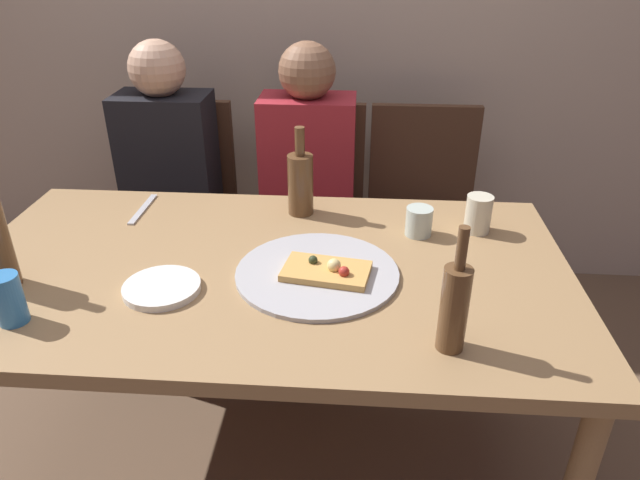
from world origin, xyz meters
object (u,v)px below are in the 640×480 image
at_px(tumbler_far, 478,214).
at_px(guest_in_sweater, 164,185).
at_px(pizza_slice_last, 327,270).
at_px(guest_in_beanie, 306,189).
at_px(chair_middle, 310,203).
at_px(plate_stack, 162,288).
at_px(water_bottle, 454,306).
at_px(pizza_tray, 317,273).
at_px(tumbler_near, 419,221).
at_px(table_knife, 143,209).
at_px(soda_can, 9,299).
at_px(chair_left, 179,199).
at_px(chair_right, 422,206).
at_px(dining_table, 265,287).
at_px(wine_bottle, 300,182).

distance_m(tumbler_far, guest_in_sweater, 1.21).
distance_m(pizza_slice_last, tumbler_far, 0.52).
xyz_separation_m(guest_in_sweater, guest_in_beanie, (0.55, 0.00, 0.00)).
bearing_deg(chair_middle, plate_stack, 74.47).
bearing_deg(water_bottle, tumbler_far, 75.15).
relative_size(pizza_tray, chair_middle, 0.47).
bearing_deg(water_bottle, pizza_tray, 138.35).
distance_m(tumbler_near, table_knife, 0.88).
bearing_deg(table_knife, soda_can, -7.84).
xyz_separation_m(pizza_slice_last, chair_left, (-0.68, 0.91, -0.23)).
bearing_deg(chair_right, dining_table, 59.40).
bearing_deg(wine_bottle, pizza_slice_last, -74.42).
relative_size(pizza_slice_last, plate_stack, 1.24).
xyz_separation_m(pizza_slice_last, guest_in_beanie, (-0.13, 0.76, -0.10)).
xyz_separation_m(tumbler_near, table_knife, (-0.87, 0.11, -0.04)).
distance_m(table_knife, chair_left, 0.59).
relative_size(dining_table, guest_in_sweater, 1.40).
height_order(plate_stack, chair_left, chair_left).
bearing_deg(tumbler_far, wine_bottle, 170.69).
distance_m(water_bottle, plate_stack, 0.71).
height_order(dining_table, pizza_tray, pizza_tray).
bearing_deg(chair_middle, pizza_tray, 96.43).
relative_size(dining_table, pizza_tray, 3.84).
bearing_deg(tumbler_near, dining_table, -153.73).
height_order(pizza_slice_last, chair_right, chair_right).
bearing_deg(tumbler_near, guest_in_sweater, 151.94).
distance_m(pizza_slice_last, table_knife, 0.72).
height_order(water_bottle, chair_middle, water_bottle).
distance_m(pizza_tray, water_bottle, 0.42).
xyz_separation_m(tumbler_far, chair_middle, (-0.56, 0.62, -0.26)).
distance_m(tumbler_near, chair_right, 0.70).
distance_m(dining_table, soda_can, 0.62).
distance_m(pizza_tray, table_knife, 0.69).
xyz_separation_m(tumbler_far, chair_right, (-0.09, 0.62, -0.26)).
xyz_separation_m(soda_can, plate_stack, (0.30, 0.15, -0.05)).
bearing_deg(plate_stack, table_knife, 114.57).
xyz_separation_m(chair_middle, guest_in_beanie, (-0.00, -0.15, 0.13)).
relative_size(tumbler_near, guest_in_beanie, 0.07).
bearing_deg(plate_stack, chair_left, 105.41).
relative_size(tumbler_far, guest_in_sweater, 0.10).
xyz_separation_m(pizza_tray, soda_can, (-0.68, -0.25, 0.06)).
distance_m(dining_table, chair_middle, 0.87).
distance_m(water_bottle, tumbler_far, 0.58).
bearing_deg(chair_right, table_knife, 29.81).
distance_m(water_bottle, soda_can, 0.99).
height_order(soda_can, guest_in_sweater, guest_in_sweater).
xyz_separation_m(chair_left, guest_in_sweater, (0.00, -0.15, 0.13)).
height_order(table_knife, chair_left, chair_left).
xyz_separation_m(dining_table, pizza_tray, (0.15, -0.04, 0.08)).
bearing_deg(plate_stack, water_bottle, -13.90).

